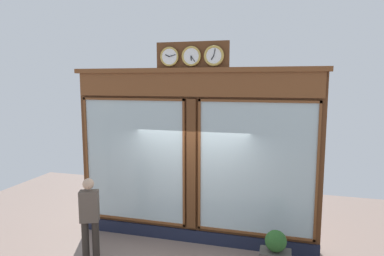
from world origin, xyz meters
TOP-DOWN VIEW (x-y plane):
  - shop_facade at (-0.00, -0.13)m, footprint 5.49×0.42m
  - pedestrian at (1.73, 1.32)m, footprint 0.42×0.34m
  - planter_shrub at (-1.84, 0.94)m, footprint 0.39×0.39m

SIDE VIEW (x-z plane):
  - planter_shrub at x=-1.84m, z-range 0.50..0.89m
  - pedestrian at x=1.73m, z-range 0.09..1.78m
  - shop_facade at x=0.00m, z-range -0.25..4.13m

